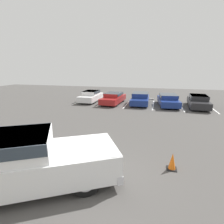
{
  "coord_description": "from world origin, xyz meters",
  "views": [
    {
      "loc": [
        2.74,
        -4.66,
        3.79
      ],
      "look_at": [
        -0.03,
        6.03,
        1.0
      ],
      "focal_mm": 28.0,
      "sensor_mm": 36.0,
      "label": 1
    }
  ],
  "objects_px": {
    "traffic_cone": "(172,162)",
    "pickup_truck": "(28,161)",
    "wheel_stop_curb": "(147,99)",
    "parked_sedan_c": "(140,98)",
    "parked_sedan_e": "(198,101)",
    "parked_sedan_d": "(168,100)",
    "parked_sedan_a": "(91,96)",
    "parked_sedan_b": "(113,98)"
  },
  "relations": [
    {
      "from": "traffic_cone",
      "to": "pickup_truck",
      "type": "bearing_deg",
      "value": -154.14
    },
    {
      "from": "pickup_truck",
      "to": "wheel_stop_curb",
      "type": "height_order",
      "value": "pickup_truck"
    },
    {
      "from": "parked_sedan_c",
      "to": "parked_sedan_e",
      "type": "distance_m",
      "value": 5.71
    },
    {
      "from": "wheel_stop_curb",
      "to": "parked_sedan_e",
      "type": "bearing_deg",
      "value": -32.45
    },
    {
      "from": "parked_sedan_d",
      "to": "wheel_stop_curb",
      "type": "distance_m",
      "value": 4.04
    },
    {
      "from": "parked_sedan_d",
      "to": "parked_sedan_a",
      "type": "bearing_deg",
      "value": -96.75
    },
    {
      "from": "parked_sedan_d",
      "to": "traffic_cone",
      "type": "bearing_deg",
      "value": -7.15
    },
    {
      "from": "parked_sedan_c",
      "to": "traffic_cone",
      "type": "height_order",
      "value": "parked_sedan_c"
    },
    {
      "from": "parked_sedan_b",
      "to": "wheel_stop_curb",
      "type": "height_order",
      "value": "parked_sedan_b"
    },
    {
      "from": "parked_sedan_c",
      "to": "parked_sedan_e",
      "type": "xyz_separation_m",
      "value": [
        5.71,
        -0.25,
        -0.01
      ]
    },
    {
      "from": "wheel_stop_curb",
      "to": "pickup_truck",
      "type": "bearing_deg",
      "value": -98.49
    },
    {
      "from": "wheel_stop_curb",
      "to": "parked_sedan_b",
      "type": "bearing_deg",
      "value": -134.4
    },
    {
      "from": "wheel_stop_curb",
      "to": "parked_sedan_a",
      "type": "bearing_deg",
      "value": -154.24
    },
    {
      "from": "parked_sedan_b",
      "to": "parked_sedan_c",
      "type": "relative_size",
      "value": 1.0
    },
    {
      "from": "parked_sedan_b",
      "to": "parked_sedan_d",
      "type": "relative_size",
      "value": 1.0
    },
    {
      "from": "parked_sedan_a",
      "to": "parked_sedan_e",
      "type": "bearing_deg",
      "value": 87.55
    },
    {
      "from": "parked_sedan_a",
      "to": "parked_sedan_c",
      "type": "bearing_deg",
      "value": 88.47
    },
    {
      "from": "pickup_truck",
      "to": "parked_sedan_c",
      "type": "height_order",
      "value": "pickup_truck"
    },
    {
      "from": "pickup_truck",
      "to": "traffic_cone",
      "type": "distance_m",
      "value": 5.11
    },
    {
      "from": "pickup_truck",
      "to": "parked_sedan_c",
      "type": "relative_size",
      "value": 1.31
    },
    {
      "from": "parked_sedan_a",
      "to": "traffic_cone",
      "type": "distance_m",
      "value": 14.87
    },
    {
      "from": "pickup_truck",
      "to": "parked_sedan_b",
      "type": "xyz_separation_m",
      "value": [
        -0.75,
        14.18,
        -0.29
      ]
    },
    {
      "from": "parked_sedan_a",
      "to": "wheel_stop_curb",
      "type": "xyz_separation_m",
      "value": [
        6.2,
        2.99,
        -0.59
      ]
    },
    {
      "from": "parked_sedan_d",
      "to": "parked_sedan_e",
      "type": "relative_size",
      "value": 0.99
    },
    {
      "from": "pickup_truck",
      "to": "parked_sedan_e",
      "type": "xyz_separation_m",
      "value": [
        7.83,
        14.34,
        -0.27
      ]
    },
    {
      "from": "pickup_truck",
      "to": "parked_sedan_d",
      "type": "xyz_separation_m",
      "value": [
        4.99,
        14.41,
        -0.28
      ]
    },
    {
      "from": "parked_sedan_a",
      "to": "parked_sedan_b",
      "type": "xyz_separation_m",
      "value": [
        2.81,
        -0.47,
        -0.03
      ]
    },
    {
      "from": "parked_sedan_c",
      "to": "wheel_stop_curb",
      "type": "relative_size",
      "value": 2.66
    },
    {
      "from": "parked_sedan_d",
      "to": "parked_sedan_e",
      "type": "xyz_separation_m",
      "value": [
        2.84,
        -0.07,
        0.01
      ]
    },
    {
      "from": "pickup_truck",
      "to": "parked_sedan_a",
      "type": "relative_size",
      "value": 1.41
    },
    {
      "from": "parked_sedan_c",
      "to": "parked_sedan_d",
      "type": "xyz_separation_m",
      "value": [
        2.87,
        -0.18,
        -0.02
      ]
    },
    {
      "from": "parked_sedan_a",
      "to": "parked_sedan_d",
      "type": "xyz_separation_m",
      "value": [
        8.56,
        -0.24,
        -0.02
      ]
    },
    {
      "from": "parked_sedan_c",
      "to": "wheel_stop_curb",
      "type": "bearing_deg",
      "value": 168.74
    },
    {
      "from": "parked_sedan_e",
      "to": "traffic_cone",
      "type": "height_order",
      "value": "parked_sedan_e"
    },
    {
      "from": "parked_sedan_a",
      "to": "parked_sedan_d",
      "type": "distance_m",
      "value": 8.56
    },
    {
      "from": "parked_sedan_a",
      "to": "parked_sedan_e",
      "type": "relative_size",
      "value": 0.93
    },
    {
      "from": "pickup_truck",
      "to": "parked_sedan_a",
      "type": "bearing_deg",
      "value": 73.91
    },
    {
      "from": "parked_sedan_c",
      "to": "wheel_stop_curb",
      "type": "xyz_separation_m",
      "value": [
        0.51,
        3.06,
        -0.58
      ]
    },
    {
      "from": "pickup_truck",
      "to": "parked_sedan_e",
      "type": "bearing_deg",
      "value": 31.6
    },
    {
      "from": "pickup_truck",
      "to": "wheel_stop_curb",
      "type": "relative_size",
      "value": 3.49
    },
    {
      "from": "parked_sedan_c",
      "to": "parked_sedan_a",
      "type": "bearing_deg",
      "value": -92.42
    },
    {
      "from": "parked_sedan_a",
      "to": "parked_sedan_c",
      "type": "height_order",
      "value": "parked_sedan_a"
    }
  ]
}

